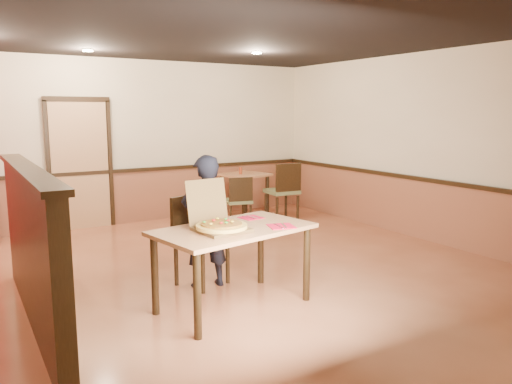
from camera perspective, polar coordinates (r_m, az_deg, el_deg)
floor at (r=5.91m, az=-4.08°, el=-9.85°), size 7.00×7.00×0.00m
ceiling at (r=5.65m, az=-4.42°, el=18.06°), size 7.00×7.00×0.00m
wall_back at (r=8.87m, az=-14.55°, el=5.52°), size 7.00×0.00×7.00m
wall_right at (r=7.83m, az=19.34°, el=4.84°), size 0.00×7.00×7.00m
wainscot_back at (r=8.95m, az=-14.25°, el=-0.57°), size 7.00×0.04×0.90m
chair_rail_back at (r=8.86m, az=-14.34°, el=2.41°), size 7.00×0.06×0.06m
wainscot_right at (r=7.93m, az=18.83°, el=-2.02°), size 0.04×7.00×0.90m
chair_rail_right at (r=7.84m, az=18.92°, el=1.34°), size 0.06×7.00×0.06m
back_door at (r=8.67m, az=-19.46°, el=2.88°), size 0.90×0.06×2.10m
booth_partition at (r=4.96m, az=-24.20°, el=-5.52°), size 0.20×3.10×1.44m
spot_b at (r=7.73m, az=-18.67°, el=15.08°), size 0.14×0.14×0.02m
spot_c at (r=7.63m, az=0.09°, el=15.63°), size 0.14×0.14×0.02m
main_table at (r=4.89m, az=-2.61°, el=-5.33°), size 1.65×1.12×0.81m
diner_chair at (r=5.65m, az=-6.78°, el=-5.03°), size 0.64×0.64×1.00m
side_chair_left at (r=8.42m, az=-1.97°, el=-0.80°), size 0.50×0.50×0.85m
side_chair_right at (r=8.86m, az=3.21°, el=0.35°), size 0.55×0.55×1.03m
side_table at (r=9.15m, az=-1.30°, el=1.00°), size 0.89×0.89×0.80m
diner at (r=5.49m, az=-5.79°, el=-3.39°), size 0.58×0.43×1.47m
pizza_box at (r=4.75m, az=-4.27°, el=-3.70°), size 0.49×0.56×0.47m
pizza at (r=4.71m, az=-3.95°, el=-3.93°), size 0.50×0.50×0.03m
napkin_near at (r=4.91m, az=2.90°, el=-3.92°), size 0.30×0.30×0.01m
napkin_far at (r=5.29m, az=-0.57°, el=-2.94°), size 0.24×0.24×0.01m
condiment at (r=9.03m, az=-1.78°, el=2.47°), size 0.05×0.05×0.13m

